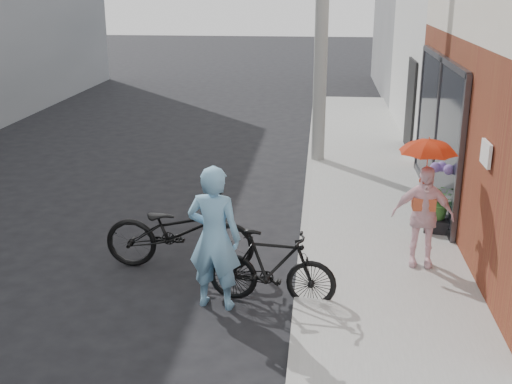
% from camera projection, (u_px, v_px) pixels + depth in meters
% --- Properties ---
extents(ground, '(80.00, 80.00, 0.00)m').
position_uv_depth(ground, '(229.00, 284.00, 8.50)').
color(ground, black).
rests_on(ground, ground).
extents(sidewalk, '(2.20, 24.00, 0.12)m').
position_uv_depth(sidewalk, '(378.00, 230.00, 10.17)').
color(sidewalk, '#979791').
rests_on(sidewalk, ground).
extents(curb, '(0.12, 24.00, 0.12)m').
position_uv_depth(curb, '(305.00, 228.00, 10.28)').
color(curb, '#9E9E99').
rests_on(curb, ground).
extents(officer, '(0.71, 0.53, 1.80)m').
position_uv_depth(officer, '(214.00, 238.00, 7.66)').
color(officer, '#74ABCE').
rests_on(officer, ground).
extents(bike_left, '(2.08, 0.74, 1.09)m').
position_uv_depth(bike_left, '(180.00, 231.00, 8.82)').
color(bike_left, black).
rests_on(bike_left, ground).
extents(bike_right, '(1.64, 0.62, 0.96)m').
position_uv_depth(bike_right, '(272.00, 268.00, 7.85)').
color(bike_right, black).
rests_on(bike_right, ground).
extents(kimono_woman, '(0.84, 0.39, 1.40)m').
position_uv_depth(kimono_woman, '(423.00, 216.00, 8.60)').
color(kimono_woman, '#FFD5DF').
rests_on(kimono_woman, sidewalk).
extents(parasol, '(0.73, 0.73, 0.64)m').
position_uv_depth(parasol, '(429.00, 142.00, 8.28)').
color(parasol, '#E5431A').
rests_on(parasol, kimono_woman).
extents(planter, '(0.46, 0.46, 0.20)m').
position_uv_depth(planter, '(437.00, 224.00, 9.97)').
color(planter, black).
rests_on(planter, sidewalk).
extents(potted_plant, '(0.52, 0.45, 0.57)m').
position_uv_depth(potted_plant, '(440.00, 201.00, 9.85)').
color(potted_plant, '#386F2C').
rests_on(potted_plant, planter).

